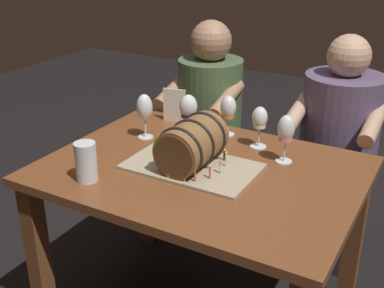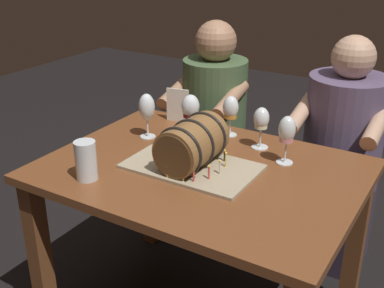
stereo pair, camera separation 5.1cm
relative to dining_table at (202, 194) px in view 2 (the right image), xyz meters
The scene contains 11 objects.
dining_table is the anchor object (origin of this frame).
barrel_cake 0.21m from the dining_table, 140.71° to the right, with size 0.50×0.30×0.20m.
wine_glass_empty 0.46m from the dining_table, 158.90° to the left, with size 0.07×0.07×0.20m.
wine_glass_amber 0.42m from the dining_table, 99.07° to the left, with size 0.07×0.07×0.18m.
wine_glass_rose 0.41m from the dining_table, 37.98° to the left, with size 0.07×0.07×0.20m.
wine_glass_white 0.39m from the dining_table, 68.15° to the left, with size 0.07×0.07×0.18m.
wine_glass_red 0.40m from the dining_table, 129.52° to the left, with size 0.08×0.08×0.19m.
beer_pint 0.47m from the dining_table, 136.13° to the right, with size 0.08×0.08×0.15m.
menu_card 0.55m from the dining_table, 133.23° to the left, with size 0.11×0.01×0.16m, color silver.
person_seated_left 0.82m from the dining_table, 115.36° to the left, with size 0.39×0.47×1.17m.
person_seated_right 0.82m from the dining_table, 64.64° to the left, with size 0.40×0.47×1.17m.
Camera 2 is at (0.85, -1.48, 1.59)m, focal length 46.11 mm.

